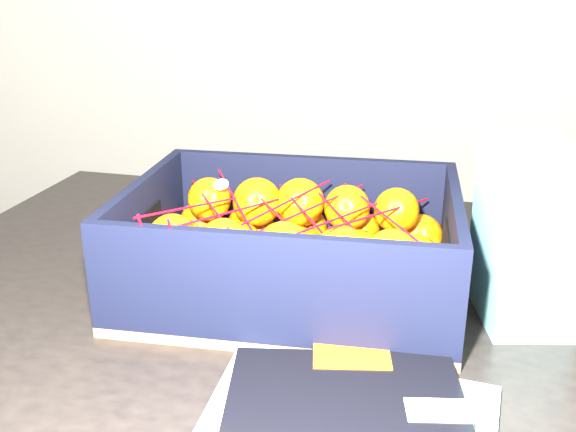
# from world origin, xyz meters

# --- Properties ---
(table) EXTENTS (1.25, 0.88, 0.75)m
(table) POSITION_xyz_m (-0.02, 0.18, 0.65)
(table) COLOR black
(table) RESTS_ON ground
(produce_crate) EXTENTS (0.38, 0.29, 0.13)m
(produce_crate) POSITION_xyz_m (-0.10, 0.20, 0.79)
(produce_crate) COLOR brown
(produce_crate) RESTS_ON table
(clementine_heap) EXTENTS (0.36, 0.27, 0.11)m
(clementine_heap) POSITION_xyz_m (-0.10, 0.20, 0.81)
(clementine_heap) COLOR #D56404
(clementine_heap) RESTS_ON produce_crate
(mesh_net) EXTENTS (0.32, 0.26, 0.09)m
(mesh_net) POSITION_xyz_m (-0.11, 0.19, 0.86)
(mesh_net) COLOR red
(mesh_net) RESTS_ON clementine_heap
(retail_carton) EXTENTS (0.11, 0.14, 0.20)m
(retail_carton) POSITION_xyz_m (0.16, 0.19, 0.85)
(retail_carton) COLOR white
(retail_carton) RESTS_ON table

